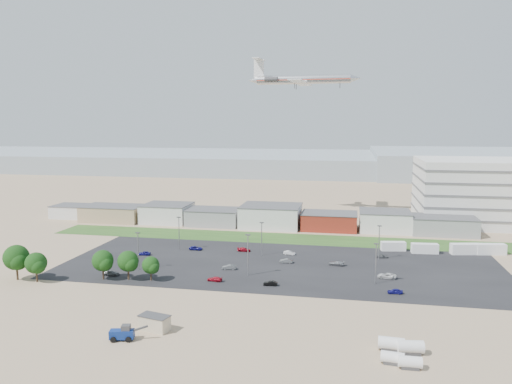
% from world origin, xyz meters
% --- Properties ---
extents(ground, '(700.00, 700.00, 0.00)m').
position_xyz_m(ground, '(0.00, 0.00, 0.00)').
color(ground, '#93785D').
rests_on(ground, ground).
extents(parking_lot, '(120.00, 50.00, 0.01)m').
position_xyz_m(parking_lot, '(5.00, 20.00, 0.01)').
color(parking_lot, black).
rests_on(parking_lot, ground).
extents(grass_strip, '(160.00, 16.00, 0.02)m').
position_xyz_m(grass_strip, '(0.00, 52.00, 0.01)').
color(grass_strip, '#264B1C').
rests_on(grass_strip, ground).
extents(hills_backdrop, '(700.00, 200.00, 9.00)m').
position_xyz_m(hills_backdrop, '(40.00, 315.00, 4.50)').
color(hills_backdrop, gray).
rests_on(hills_backdrop, ground).
extents(building_row, '(170.00, 20.00, 8.00)m').
position_xyz_m(building_row, '(-17.00, 71.00, 4.00)').
color(building_row, silver).
rests_on(building_row, ground).
extents(portable_shed, '(6.36, 4.32, 2.93)m').
position_xyz_m(portable_shed, '(-11.88, -28.54, 1.46)').
color(portable_shed, '#C2B392').
rests_on(portable_shed, ground).
extents(telehandler, '(7.23, 3.74, 2.87)m').
position_xyz_m(telehandler, '(-15.93, -33.84, 1.44)').
color(telehandler, navy).
rests_on(telehandler, ground).
extents(storage_tank_nw, '(4.53, 2.50, 2.63)m').
position_xyz_m(storage_tank_nw, '(31.28, -28.90, 1.32)').
color(storage_tank_nw, silver).
rests_on(storage_tank_nw, ground).
extents(storage_tank_ne, '(4.56, 2.70, 2.59)m').
position_xyz_m(storage_tank_ne, '(34.38, -29.55, 1.30)').
color(storage_tank_ne, silver).
rests_on(storage_tank_ne, ground).
extents(storage_tank_sw, '(3.88, 2.23, 2.23)m').
position_xyz_m(storage_tank_sw, '(31.12, -33.78, 1.11)').
color(storage_tank_sw, silver).
rests_on(storage_tank_sw, ground).
extents(storage_tank_se, '(3.72, 1.91, 2.21)m').
position_xyz_m(storage_tank_se, '(33.75, -34.84, 1.11)').
color(storage_tank_se, silver).
rests_on(storage_tank_se, ground).
extents(box_trailer_a, '(7.68, 3.56, 2.77)m').
position_xyz_m(box_trailer_a, '(36.85, 42.05, 1.39)').
color(box_trailer_a, silver).
rests_on(box_trailer_a, ground).
extents(box_trailer_b, '(7.98, 3.08, 2.93)m').
position_xyz_m(box_trailer_b, '(45.93, 40.63, 1.46)').
color(box_trailer_b, silver).
rests_on(box_trailer_b, ground).
extents(box_trailer_c, '(8.82, 4.30, 3.17)m').
position_xyz_m(box_trailer_c, '(57.64, 41.81, 1.59)').
color(box_trailer_c, silver).
rests_on(box_trailer_c, ground).
extents(box_trailer_d, '(8.84, 3.94, 3.20)m').
position_xyz_m(box_trailer_d, '(65.08, 42.96, 1.60)').
color(box_trailer_d, silver).
rests_on(box_trailer_d, ground).
extents(tree_far_left, '(6.71, 6.71, 10.06)m').
position_xyz_m(tree_far_left, '(-57.49, -6.08, 5.03)').
color(tree_far_left, black).
rests_on(tree_far_left, ground).
extents(tree_left, '(5.60, 5.60, 8.40)m').
position_xyz_m(tree_left, '(-51.70, -6.65, 4.20)').
color(tree_left, black).
rests_on(tree_left, ground).
extents(tree_mid, '(5.65, 5.65, 8.48)m').
position_xyz_m(tree_mid, '(-36.64, -1.60, 4.24)').
color(tree_mid, black).
rests_on(tree_mid, ground).
extents(tree_right, '(5.55, 5.55, 8.32)m').
position_xyz_m(tree_right, '(-30.36, -0.58, 4.16)').
color(tree_right, black).
rests_on(tree_right, ground).
extents(tree_near, '(4.62, 4.62, 6.93)m').
position_xyz_m(tree_near, '(-24.52, -0.23, 3.46)').
color(tree_near, black).
rests_on(tree_near, ground).
extents(lightpole_front_l, '(1.19, 0.50, 10.12)m').
position_xyz_m(lightpole_front_l, '(-31.53, 8.11, 5.06)').
color(lightpole_front_l, slate).
rests_on(lightpole_front_l, ground).
extents(lightpole_front_m, '(1.26, 0.53, 10.73)m').
position_xyz_m(lightpole_front_m, '(-1.77, 8.68, 5.37)').
color(lightpole_front_m, slate).
rests_on(lightpole_front_m, ground).
extents(lightpole_front_r, '(1.18, 0.49, 10.06)m').
position_xyz_m(lightpole_front_r, '(30.10, 7.89, 5.03)').
color(lightpole_front_r, slate).
rests_on(lightpole_front_r, ground).
extents(lightpole_back_l, '(1.22, 0.51, 10.39)m').
position_xyz_m(lightpole_back_l, '(-28.00, 30.14, 5.19)').
color(lightpole_back_l, slate).
rests_on(lightpole_back_l, ground).
extents(lightpole_back_m, '(1.17, 0.49, 9.97)m').
position_xyz_m(lightpole_back_m, '(-1.87, 28.76, 4.99)').
color(lightpole_back_m, slate).
rests_on(lightpole_back_m, ground).
extents(lightpole_back_r, '(1.16, 0.48, 9.88)m').
position_xyz_m(lightpole_back_r, '(31.96, 30.97, 4.94)').
color(lightpole_back_r, slate).
rests_on(lightpole_back_r, ground).
extents(airliner, '(48.81, 34.52, 13.97)m').
position_xyz_m(airliner, '(3.01, 96.81, 56.96)').
color(airliner, silver).
extents(parked_car_0, '(4.85, 2.59, 1.30)m').
position_xyz_m(parked_car_0, '(33.16, 12.90, 0.65)').
color(parked_car_0, silver).
rests_on(parked_car_0, ground).
extents(parked_car_2, '(3.53, 1.63, 1.17)m').
position_xyz_m(parked_car_2, '(34.27, 1.33, 0.58)').
color(parked_car_2, navy).
rests_on(parked_car_2, ground).
extents(parked_car_3, '(3.97, 2.03, 1.10)m').
position_xyz_m(parked_car_3, '(-8.86, 2.31, 0.55)').
color(parked_car_3, maroon).
rests_on(parked_car_3, ground).
extents(parked_car_4, '(3.92, 1.69, 1.25)m').
position_xyz_m(parked_car_4, '(-7.81, 12.81, 0.63)').
color(parked_car_4, '#595B5E').
rests_on(parked_car_4, ground).
extents(parked_car_5, '(3.72, 1.78, 1.23)m').
position_xyz_m(parked_car_5, '(-36.08, 22.24, 0.61)').
color(parked_car_5, navy).
rests_on(parked_car_5, ground).
extents(parked_car_6, '(4.07, 1.68, 1.18)m').
position_xyz_m(parked_car_6, '(-8.04, 32.26, 0.59)').
color(parked_car_6, maroon).
rests_on(parked_car_6, ground).
extents(parked_car_7, '(3.64, 1.29, 1.19)m').
position_xyz_m(parked_car_7, '(6.35, 22.05, 0.60)').
color(parked_car_7, '#595B5E').
rests_on(parked_car_7, ground).
extents(parked_car_8, '(3.37, 1.47, 1.13)m').
position_xyz_m(parked_car_8, '(33.09, 32.89, 0.56)').
color(parked_car_8, '#595B5E').
rests_on(parked_car_8, ground).
extents(parked_car_9, '(4.15, 1.96, 1.15)m').
position_xyz_m(parked_car_9, '(-23.02, 31.19, 0.57)').
color(parked_car_9, navy).
rests_on(parked_car_9, ground).
extents(parked_car_10, '(4.47, 2.28, 1.24)m').
position_xyz_m(parked_car_10, '(-36.31, 1.80, 0.62)').
color(parked_car_10, '#595B5E').
rests_on(parked_car_10, ground).
extents(parked_car_11, '(3.63, 1.67, 1.15)m').
position_xyz_m(parked_car_11, '(6.13, 31.06, 0.58)').
color(parked_car_11, silver).
rests_on(parked_car_11, ground).
extents(parked_car_12, '(4.41, 2.08, 1.24)m').
position_xyz_m(parked_car_12, '(20.28, 22.13, 0.62)').
color(parked_car_12, '#A5A5AA').
rests_on(parked_car_12, ground).
extents(parked_car_13, '(3.53, 1.46, 1.14)m').
position_xyz_m(parked_car_13, '(5.26, 1.56, 0.57)').
color(parked_car_13, black).
rests_on(parked_car_13, ground).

